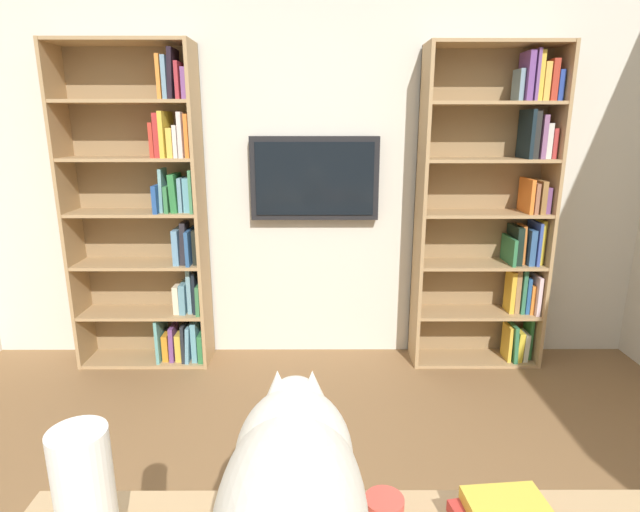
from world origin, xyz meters
The scene contains 6 objects.
wall_back centered at (0.00, -2.23, 1.35)m, with size 4.52×0.06×2.70m, color silver.
bookshelf_left centered at (-1.20, -2.06, 1.02)m, with size 0.83×0.28×2.02m.
bookshelf_right centered at (1.00, -2.06, 0.99)m, with size 0.85×0.28×2.03m.
wall_mounted_tv centered at (-0.03, -2.15, 1.22)m, with size 0.82×0.07×0.53m.
cat centered at (-0.01, 0.39, 0.93)m, with size 0.26×0.66×0.36m.
paper_towel_roll centered at (0.39, 0.30, 0.88)m, with size 0.11×0.11×0.27m, color white.
Camera 1 is at (-0.05, 1.12, 1.57)m, focal length 28.42 mm.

